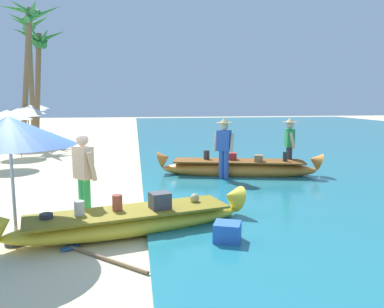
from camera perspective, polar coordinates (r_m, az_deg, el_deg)
name	(u,v)px	position (r m, az deg, el deg)	size (l,w,h in m)	color
ground_plane	(86,223)	(7.40, -15.61, -10.01)	(80.00, 80.00, 0.00)	beige
boat_yellow_foreground	(131,220)	(6.59, -9.21, -9.84)	(4.33, 1.81, 0.74)	yellow
boat_orange_midground	(238,168)	(11.05, 6.98, -2.12)	(4.74, 1.82, 0.83)	orange
person_vendor_hatted	(224,145)	(10.36, 4.82, 1.30)	(0.56, 0.47, 1.77)	#3D5BA8
person_tourist_customer	(84,173)	(7.19, -15.97, -2.81)	(0.52, 0.54, 1.67)	green
person_vendor_assistant	(290,143)	(11.51, 14.46, 1.67)	(0.44, 0.57, 1.73)	#333842
patio_umbrella_large	(9,132)	(6.41, -25.80, 3.04)	(1.98, 1.98, 2.03)	#B7B7BC
parasol_row_0	(7,115)	(14.17, -26.08, 5.32)	(1.60, 1.60, 1.91)	#8E6B47
parasol_row_1	(19,112)	(16.52, -24.61, 5.72)	(1.60, 1.60, 1.91)	#8E6B47
parasol_row_2	(27,110)	(18.87, -23.51, 6.03)	(1.60, 1.60, 1.91)	#8E6B47
parasol_row_3	(28,109)	(21.12, -23.48, 6.21)	(1.60, 1.60, 1.91)	#8E6B47
parasol_row_4	(31,108)	(23.64, -23.10, 6.39)	(1.60, 1.60, 1.91)	#8E6B47
parasol_row_5	(33,107)	(26.02, -22.74, 6.53)	(1.60, 1.60, 1.91)	#8E6B47
parasol_row_6	(37,106)	(28.31, -22.26, 6.65)	(1.60, 1.60, 1.91)	#8E6B47
palm_tree_leaning_seaward	(29,41)	(24.92, -23.26, 15.36)	(2.54, 2.68, 7.18)	brown
palm_tree_mid_cluster	(39,49)	(22.70, -22.03, 14.49)	(2.75, 2.91, 6.07)	brown
palm_tree_far_behind	(29,30)	(21.60, -23.25, 16.80)	(3.09, 2.72, 7.11)	brown
cooler_box	(227,235)	(6.04, 5.33, -12.00)	(0.40, 0.37, 0.39)	blue
paddle	(93,254)	(5.92, -14.68, -14.40)	(1.37, 1.28, 0.05)	#8E6B47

